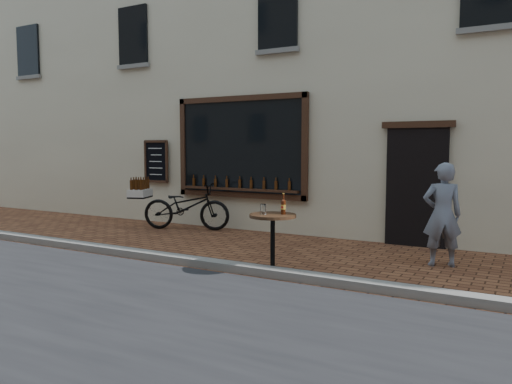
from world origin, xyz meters
The scene contains 6 objects.
ground centered at (0.00, 0.00, 0.00)m, with size 90.00×90.00×0.00m, color brown.
kerb centered at (0.00, 0.20, 0.06)m, with size 90.00×0.25×0.12m, color slate.
shop_building centered at (0.00, 6.50, 5.00)m, with size 28.00×6.20×10.00m.
cargo_bicycle centered at (-3.02, 2.88, 0.53)m, with size 2.36×1.36×1.11m.
bistro_table centered at (0.52, 0.35, 0.63)m, with size 0.68×0.68×1.17m.
pedestrian centered at (2.59, 2.05, 0.81)m, with size 0.59×0.39×1.61m, color slate.
Camera 1 is at (3.82, -6.02, 1.84)m, focal length 35.00 mm.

